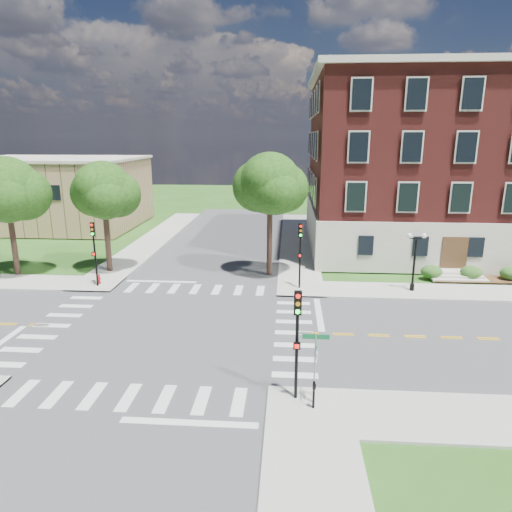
# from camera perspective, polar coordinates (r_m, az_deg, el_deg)

# --- Properties ---
(ground) EXTENTS (160.00, 160.00, 0.00)m
(ground) POSITION_cam_1_polar(r_m,az_deg,el_deg) (27.44, -10.62, -9.00)
(ground) COLOR #254B15
(ground) RESTS_ON ground
(road_ew) EXTENTS (90.00, 12.00, 0.01)m
(road_ew) POSITION_cam_1_polar(r_m,az_deg,el_deg) (27.43, -10.62, -8.99)
(road_ew) COLOR #3D3D3F
(road_ew) RESTS_ON ground
(road_ns) EXTENTS (12.00, 90.00, 0.01)m
(road_ns) POSITION_cam_1_polar(r_m,az_deg,el_deg) (27.43, -10.62, -8.98)
(road_ns) COLOR #3D3D3F
(road_ns) RESTS_ON ground
(sidewalk_ne) EXTENTS (34.00, 34.00, 0.12)m
(sidewalk_ne) POSITION_cam_1_polar(r_m,az_deg,el_deg) (41.97, 15.84, -0.82)
(sidewalk_ne) COLOR #9E9B93
(sidewalk_ne) RESTS_ON ground
(sidewalk_nw) EXTENTS (34.00, 34.00, 0.12)m
(sidewalk_nw) POSITION_cam_1_polar(r_m,az_deg,el_deg) (46.66, -24.32, -0.04)
(sidewalk_nw) COLOR #9E9B93
(sidewalk_nw) RESTS_ON ground
(crosswalk_east) EXTENTS (2.20, 10.20, 0.02)m
(crosswalk_east) POSITION_cam_1_polar(r_m,az_deg,el_deg) (26.59, 4.78, -9.58)
(crosswalk_east) COLOR silver
(crosswalk_east) RESTS_ON ground
(stop_bar_east) EXTENTS (0.40, 5.50, 0.00)m
(stop_bar_east) POSITION_cam_1_polar(r_m,az_deg,el_deg) (29.42, 7.88, -7.20)
(stop_bar_east) COLOR silver
(stop_bar_east) RESTS_ON ground
(main_building) EXTENTS (30.60, 22.40, 16.50)m
(main_building) POSITION_cam_1_polar(r_m,az_deg,el_deg) (49.40, 25.00, 10.41)
(main_building) COLOR #B8B4A2
(main_building) RESTS_ON ground
(secondary_building) EXTENTS (20.40, 15.40, 8.30)m
(secondary_building) POSITION_cam_1_polar(r_m,az_deg,el_deg) (61.75, -23.85, 7.34)
(secondary_building) COLOR #988254
(secondary_building) RESTS_ON ground
(tree_b) EXTENTS (5.12, 5.12, 9.38)m
(tree_b) POSITION_cam_1_polar(r_m,az_deg,el_deg) (40.43, -28.75, 7.26)
(tree_b) COLOR #312018
(tree_b) RESTS_ON ground
(tree_c) EXTENTS (4.59, 4.59, 8.96)m
(tree_c) POSITION_cam_1_polar(r_m,az_deg,el_deg) (38.56, -18.55, 7.78)
(tree_c) COLOR #312018
(tree_c) RESTS_ON ground
(tree_d) EXTENTS (4.78, 4.78, 9.68)m
(tree_d) POSITION_cam_1_polar(r_m,az_deg,el_deg) (35.52, 1.75, 9.00)
(tree_d) COLOR #312018
(tree_d) RESTS_ON ground
(traffic_signal_se) EXTENTS (0.32, 0.35, 4.80)m
(traffic_signal_se) POSITION_cam_1_polar(r_m,az_deg,el_deg) (19.02, 5.17, -9.36)
(traffic_signal_se) COLOR black
(traffic_signal_se) RESTS_ON ground
(traffic_signal_ne) EXTENTS (0.37, 0.43, 4.80)m
(traffic_signal_ne) POSITION_cam_1_polar(r_m,az_deg,el_deg) (32.95, 5.56, 1.09)
(traffic_signal_ne) COLOR black
(traffic_signal_ne) RESTS_ON ground
(traffic_signal_nw) EXTENTS (0.36, 0.41, 4.80)m
(traffic_signal_nw) POSITION_cam_1_polar(r_m,az_deg,el_deg) (35.28, -19.58, 1.21)
(traffic_signal_nw) COLOR black
(traffic_signal_nw) RESTS_ON ground
(twin_lamp_west) EXTENTS (1.36, 0.36, 4.23)m
(twin_lamp_west) POSITION_cam_1_polar(r_m,az_deg,el_deg) (34.30, 19.21, -0.27)
(twin_lamp_west) COLOR black
(twin_lamp_west) RESTS_ON ground
(street_sign_pole) EXTENTS (1.10, 1.10, 3.10)m
(street_sign_pole) POSITION_cam_1_polar(r_m,az_deg,el_deg) (19.14, 7.44, -12.18)
(street_sign_pole) COLOR gray
(street_sign_pole) RESTS_ON ground
(push_button_post) EXTENTS (0.14, 0.21, 1.20)m
(push_button_post) POSITION_cam_1_polar(r_m,az_deg,el_deg) (19.52, 7.24, -16.67)
(push_button_post) COLOR black
(push_button_post) RESTS_ON ground
(fire_hydrant) EXTENTS (0.35, 0.35, 0.75)m
(fire_hydrant) POSITION_cam_1_polar(r_m,az_deg,el_deg) (36.47, -19.06, -2.76)
(fire_hydrant) COLOR maroon
(fire_hydrant) RESTS_ON ground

